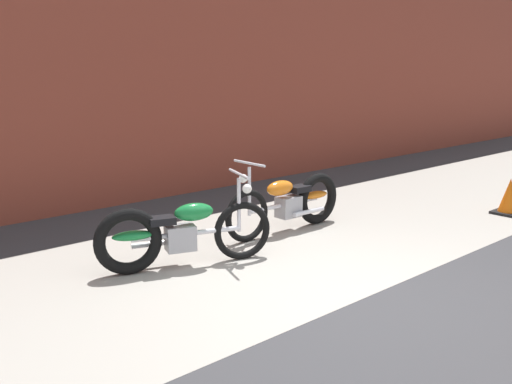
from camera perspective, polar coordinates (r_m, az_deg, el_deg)
name	(u,v)px	position (r m, az deg, el deg)	size (l,w,h in m)	color
ground_plane	(362,299)	(5.63, 10.61, -10.56)	(80.00, 80.00, 0.00)	#38383A
sidewalk_slab	(244,255)	(6.76, -1.22, -6.33)	(36.00, 3.50, 0.01)	#9E998E
brick_building_wall	(95,3)	(9.34, -15.88, 17.77)	(36.00, 0.50, 6.23)	brown
motorcycle_green	(173,234)	(6.28, -8.31, -4.16)	(1.93, 0.88, 1.03)	black
motorcycle_orange	(293,202)	(7.68, 3.72, -0.98)	(2.01, 0.58, 1.03)	black
traffic_cone	(509,198)	(9.34, 24.10, -0.55)	(0.40, 0.40, 0.55)	orange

